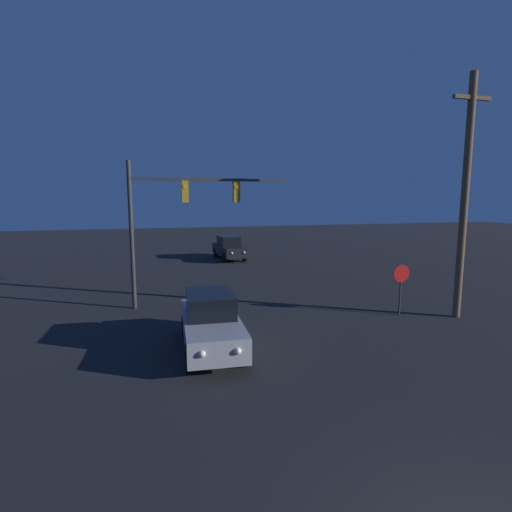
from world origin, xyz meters
name	(u,v)px	position (x,y,z in m)	size (l,w,h in m)	color
car_near	(211,322)	(-2.19, 8.74, 0.87)	(1.90, 4.61, 1.75)	#99999E
car_far	(229,248)	(2.09, 26.46, 0.87)	(1.93, 4.62, 1.75)	black
traffic_signal_mast	(176,209)	(-2.75, 14.18, 4.17)	(6.75, 0.30, 6.13)	#2D2D2D
stop_sign	(401,280)	(5.63, 10.34, 1.41)	(0.70, 0.07, 2.03)	#2D2D2D
utility_pole	(465,195)	(7.63, 9.52, 4.73)	(1.60, 0.28, 9.15)	brown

